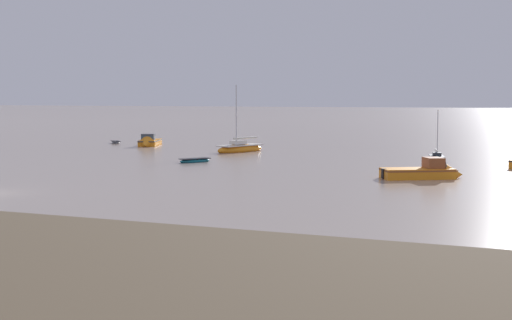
{
  "coord_description": "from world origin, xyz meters",
  "views": [
    {
      "loc": [
        35.1,
        -37.18,
        6.28
      ],
      "look_at": [
        9.44,
        22.96,
        0.72
      ],
      "focal_mm": 52.41,
      "sensor_mm": 36.0,
      "label": 1
    }
  ],
  "objects_px": {
    "rowboat_moored_3": "(195,161)",
    "sailboat_moored_1": "(240,149)",
    "rowboat_moored_0": "(116,142)",
    "sailboat_moored_0": "(437,159)",
    "motorboat_moored_5": "(149,143)",
    "motorboat_moored_3": "(430,174)"
  },
  "relations": [
    {
      "from": "sailboat_moored_1",
      "to": "sailboat_moored_0",
      "type": "bearing_deg",
      "value": 98.32
    },
    {
      "from": "rowboat_moored_0",
      "to": "motorboat_moored_5",
      "type": "bearing_deg",
      "value": 25.04
    },
    {
      "from": "rowboat_moored_0",
      "to": "sailboat_moored_0",
      "type": "bearing_deg",
      "value": 33.81
    },
    {
      "from": "motorboat_moored_5",
      "to": "motorboat_moored_3",
      "type": "bearing_deg",
      "value": 38.47
    },
    {
      "from": "motorboat_moored_5",
      "to": "rowboat_moored_0",
      "type": "bearing_deg",
      "value": -132.88
    },
    {
      "from": "rowboat_moored_0",
      "to": "sailboat_moored_0",
      "type": "xyz_separation_m",
      "value": [
        44.57,
        -11.04,
        0.1
      ]
    },
    {
      "from": "rowboat_moored_3",
      "to": "motorboat_moored_3",
      "type": "relative_size",
      "value": 0.51
    },
    {
      "from": "sailboat_moored_0",
      "to": "sailboat_moored_1",
      "type": "height_order",
      "value": "sailboat_moored_1"
    },
    {
      "from": "motorboat_moored_3",
      "to": "rowboat_moored_0",
      "type": "bearing_deg",
      "value": 119.22
    },
    {
      "from": "rowboat_moored_0",
      "to": "motorboat_moored_5",
      "type": "distance_m",
      "value": 7.51
    },
    {
      "from": "rowboat_moored_0",
      "to": "motorboat_moored_3",
      "type": "height_order",
      "value": "motorboat_moored_3"
    },
    {
      "from": "rowboat_moored_0",
      "to": "motorboat_moored_3",
      "type": "xyz_separation_m",
      "value": [
        46.73,
        -27.13,
        0.24
      ]
    },
    {
      "from": "sailboat_moored_0",
      "to": "sailboat_moored_1",
      "type": "xyz_separation_m",
      "value": [
        -22.86,
        3.79,
        0.12
      ]
    },
    {
      "from": "sailboat_moored_0",
      "to": "motorboat_moored_5",
      "type": "relative_size",
      "value": 0.81
    },
    {
      "from": "rowboat_moored_3",
      "to": "sailboat_moored_1",
      "type": "xyz_separation_m",
      "value": [
        -1.65,
        14.21,
        0.21
      ]
    },
    {
      "from": "sailboat_moored_1",
      "to": "motorboat_moored_3",
      "type": "distance_m",
      "value": 31.95
    },
    {
      "from": "motorboat_moored_5",
      "to": "rowboat_moored_3",
      "type": "bearing_deg",
      "value": 21.31
    },
    {
      "from": "rowboat_moored_3",
      "to": "motorboat_moored_3",
      "type": "height_order",
      "value": "motorboat_moored_3"
    },
    {
      "from": "sailboat_moored_0",
      "to": "motorboat_moored_3",
      "type": "bearing_deg",
      "value": -6.13
    },
    {
      "from": "rowboat_moored_0",
      "to": "sailboat_moored_1",
      "type": "relative_size",
      "value": 0.35
    },
    {
      "from": "sailboat_moored_1",
      "to": "rowboat_moored_0",
      "type": "bearing_deg",
      "value": -90.76
    },
    {
      "from": "rowboat_moored_0",
      "to": "sailboat_moored_1",
      "type": "height_order",
      "value": "sailboat_moored_1"
    }
  ]
}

